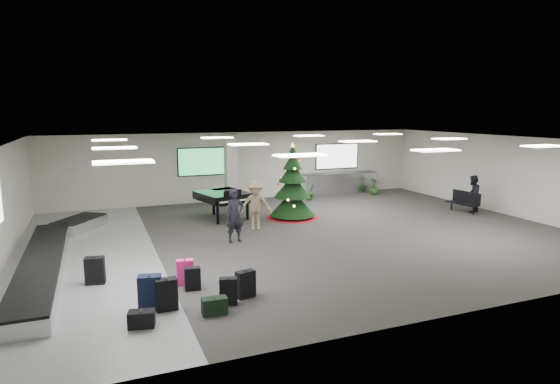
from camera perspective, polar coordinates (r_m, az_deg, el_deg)
name	(u,v)px	position (r m, az deg, el deg)	size (l,w,h in m)	color
ground	(305,234)	(16.12, 3.04, -5.19)	(18.00, 18.00, 0.00)	#312F2D
room_envelope	(287,165)	(16.14, 0.89, 3.27)	(18.02, 14.02, 3.21)	beige
baggage_carousel	(51,255)	(14.65, -26.10, -6.89)	(2.28, 9.71, 0.43)	silver
service_counter	(339,183)	(24.05, 7.24, 1.08)	(4.05, 0.65, 1.08)	silver
suitcase_0	(167,294)	(10.40, -13.66, -12.04)	(0.45, 0.25, 0.71)	black
suitcase_1	(228,291)	(10.49, -6.32, -11.91)	(0.43, 0.30, 0.62)	black
pink_suitcase	(185,272)	(11.75, -11.51, -9.55)	(0.43, 0.28, 0.64)	#FA2087
suitcase_3	(193,279)	(11.40, -10.60, -10.35)	(0.39, 0.24, 0.57)	black
navy_suitcase	(150,292)	(10.53, -15.56, -11.69)	(0.53, 0.38, 0.77)	black
green_duffel	(214,306)	(10.11, -7.99, -13.57)	(0.53, 0.28, 0.37)	black
suitcase_7	(246,284)	(10.83, -4.23, -11.11)	(0.47, 0.33, 0.64)	black
suitcase_8	(95,271)	(12.41, -21.63, -8.89)	(0.49, 0.33, 0.70)	black
black_duffel	(142,319)	(9.84, -16.53, -14.63)	(0.56, 0.39, 0.35)	black
christmas_tree	(293,192)	(18.40, 1.54, -0.02)	(2.10, 2.10, 3.00)	maroon
grand_piano	(224,197)	(18.41, -6.89, -0.55)	(2.12, 2.50, 1.23)	black
bench	(464,201)	(20.91, 21.57, -1.00)	(0.64, 1.44, 0.88)	black
traveler_a	(235,216)	(15.07, -5.51, -2.89)	(0.63, 0.41, 1.73)	black
traveler_b	(256,205)	(16.60, -2.99, -1.58)	(1.15, 0.66, 1.79)	#8E7957
traveler_bench	(472,194)	(21.06, 22.41, -0.20)	(0.75, 0.59, 1.55)	black
potted_plant_left	(310,192)	(22.19, 3.72, 0.03)	(0.44, 0.36, 0.81)	#16451A
potted_plant_right	(374,186)	(24.11, 11.39, 0.69)	(0.47, 0.47, 0.85)	#16451A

